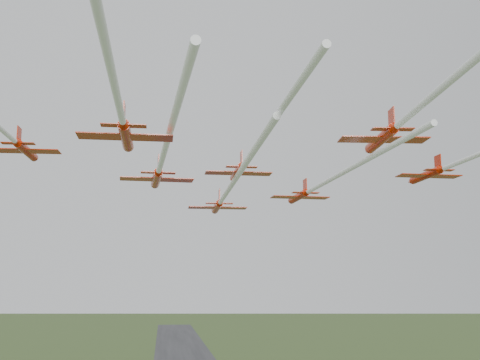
{
  "coord_description": "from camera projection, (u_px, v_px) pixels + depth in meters",
  "views": [
    {
      "loc": [
        -14.63,
        -80.15,
        44.06
      ],
      "look_at": [
        -4.82,
        -2.92,
        57.9
      ],
      "focal_mm": 45.0,
      "sensor_mm": 36.0,
      "label": 1
    }
  ],
  "objects": [
    {
      "name": "jet_lead",
      "position": [
        226.0,
        194.0,
        85.02
      ],
      "size": [
        9.55,
        61.05,
        2.87
      ],
      "rotation": [
        0.0,
        0.0,
        -0.0
      ],
      "color": "red"
    },
    {
      "name": "jet_row2_left",
      "position": [
        162.0,
        161.0,
        70.54
      ],
      "size": [
        9.97,
        54.53,
        2.96
      ],
      "rotation": [
        0.0,
        0.0,
        0.06
      ],
      "color": "red"
    },
    {
      "name": "jet_row2_right",
      "position": [
        319.0,
        185.0,
        77.38
      ],
      "size": [
        8.41,
        46.47,
        2.5
      ],
      "rotation": [
        0.0,
        0.0,
        0.05
      ],
      "color": "red"
    },
    {
      "name": "jet_row3_mid",
      "position": [
        250.0,
        155.0,
        62.76
      ],
      "size": [
        7.94,
        45.0,
        2.39
      ],
      "rotation": [
        0.0,
        0.0,
        0.01
      ],
      "color": "red"
    },
    {
      "name": "jet_row3_right",
      "position": [
        474.0,
        156.0,
        63.33
      ],
      "size": [
        7.82,
        48.17,
        2.34
      ],
      "rotation": [
        0.0,
        0.0,
        0.02
      ],
      "color": "red"
    },
    {
      "name": "jet_row4_left",
      "position": [
        110.0,
        64.0,
        37.17
      ],
      "size": [
        8.6,
        67.7,
        2.58
      ],
      "rotation": [
        0.0,
        0.0,
        0.01
      ],
      "color": "red"
    },
    {
      "name": "jet_row4_right",
      "position": [
        431.0,
        97.0,
        46.98
      ],
      "size": [
        8.91,
        56.4,
        2.63
      ],
      "rotation": [
        0.0,
        0.0,
        -0.07
      ],
      "color": "red"
    }
  ]
}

